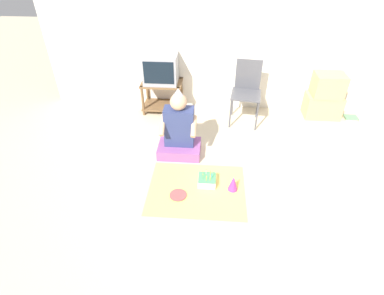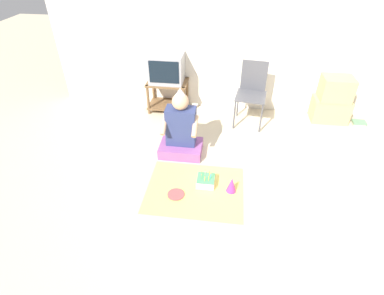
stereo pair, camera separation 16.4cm
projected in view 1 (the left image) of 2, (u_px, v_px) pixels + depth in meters
ground_plane at (254, 189)px, 3.49m from camera, size 16.00×16.00×0.00m
wall_back at (252, 29)px, 4.37m from camera, size 6.40×0.06×2.55m
tv_stand at (162, 94)px, 4.84m from camera, size 0.64×0.43×0.50m
tv at (161, 69)px, 4.59m from camera, size 0.51×0.42×0.44m
folding_chair at (247, 88)px, 4.46m from camera, size 0.48×0.48×0.93m
cardboard_box_stack at (325, 97)px, 4.66m from camera, size 0.55×0.36×0.71m
book_pile at (350, 118)px, 4.74m from camera, size 0.20×0.15×0.05m
person_seated at (179, 132)px, 3.88m from camera, size 0.56×0.41×0.93m
party_cloth at (197, 189)px, 3.48m from camera, size 1.12×0.90×0.01m
birthday_cake at (207, 180)px, 3.53m from camera, size 0.21×0.21×0.17m
party_hat_blue at (233, 183)px, 3.42m from camera, size 0.12×0.12×0.19m
paper_plate at (178, 195)px, 3.40m from camera, size 0.19×0.19×0.01m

